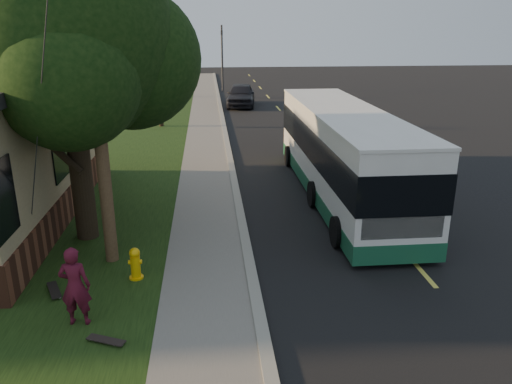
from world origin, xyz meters
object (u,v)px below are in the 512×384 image
(bare_tree_far, at_px, (179,72))
(distant_car, at_px, (241,95))
(transit_bus, at_px, (343,151))
(utility_pole, at_px, (93,67))
(traffic_signal, at_px, (222,54))
(bare_tree_near, at_px, (159,89))
(skateboarder, at_px, (75,286))
(fire_hydrant, at_px, (135,263))
(skateboard_main, at_px, (54,290))
(skateboard_spare, at_px, (106,340))
(leafy_tree, at_px, (68,39))

(bare_tree_far, relative_size, distant_car, 0.87)
(bare_tree_far, height_order, transit_bus, bare_tree_far)
(utility_pole, bearing_deg, distant_car, 78.82)
(bare_tree_far, xyz_separation_m, traffic_signal, (3.50, 4.00, 1.16))
(bare_tree_near, distance_m, distant_car, 8.96)
(skateboarder, bearing_deg, fire_hydrant, -113.26)
(utility_pole, bearing_deg, bare_tree_near, 90.66)
(utility_pole, relative_size, bare_tree_near, 2.11)
(fire_hydrant, bearing_deg, traffic_signal, 84.79)
(transit_bus, relative_size, skateboarder, 6.84)
(traffic_signal, distance_m, skateboarder, 36.00)
(bare_tree_far, height_order, skateboard_main, bare_tree_far)
(bare_tree_far, relative_size, traffic_signal, 0.73)
(fire_hydrant, xyz_separation_m, transit_bus, (6.09, 5.29, 1.13))
(bare_tree_near, bearing_deg, skateboarder, -89.86)
(bare_tree_near, bearing_deg, fire_hydrant, -87.14)
(fire_hydrant, bearing_deg, distant_car, 80.80)
(skateboarder, height_order, skateboard_spare, skateboarder)
(bare_tree_far, height_order, skateboarder, bare_tree_far)
(skateboard_spare, bearing_deg, fire_hydrant, 84.61)
(utility_pole, distance_m, distant_car, 25.08)
(fire_hydrant, xyz_separation_m, skateboarder, (-0.85, -1.71, 0.43))
(leafy_tree, bearing_deg, bare_tree_near, 87.50)
(leafy_tree, height_order, distant_car, leafy_tree)
(transit_bus, distance_m, skateboard_spare, 10.06)
(bare_tree_near, distance_m, transit_bus, 14.51)
(leafy_tree, xyz_separation_m, bare_tree_far, (1.17, 27.35, -3.16))
(fire_hydrant, relative_size, transit_bus, 0.07)
(traffic_signal, height_order, skateboarder, traffic_signal)
(leafy_tree, height_order, bare_tree_near, leafy_tree)
(utility_pole, height_order, distant_car, utility_pole)
(utility_pole, bearing_deg, fire_hydrant, -54.62)
(traffic_signal, xyz_separation_m, distant_car, (1.00, -8.69, -2.37))
(bare_tree_far, xyz_separation_m, skateboarder, (-0.45, -31.71, -1.14))
(skateboard_main, xyz_separation_m, distant_car, (5.76, 25.80, 0.67))
(leafy_tree, height_order, skateboarder, leafy_tree)
(transit_bus, distance_m, skateboarder, 9.89)
(utility_pole, bearing_deg, bare_tree_far, 89.40)
(skateboard_spare, bearing_deg, bare_tree_far, 90.31)
(bare_tree_near, xyz_separation_m, bare_tree_far, (0.50, 12.00, -0.15))
(leafy_tree, bearing_deg, utility_pole, -62.40)
(utility_pole, relative_size, skateboarder, 5.73)
(utility_pole, xyz_separation_m, leafy_tree, (-0.87, 1.66, 0.54))
(fire_hydrant, bearing_deg, utility_pole, 125.38)
(skateboard_spare, relative_size, distant_car, 0.16)
(bare_tree_near, height_order, skateboard_spare, bare_tree_near)
(bare_tree_far, distance_m, skateboard_spare, 32.46)
(transit_bus, xyz_separation_m, skateboard_spare, (-6.31, -7.70, -1.44))
(leafy_tree, height_order, bare_tree_far, leafy_tree)
(utility_pole, relative_size, distant_car, 1.95)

